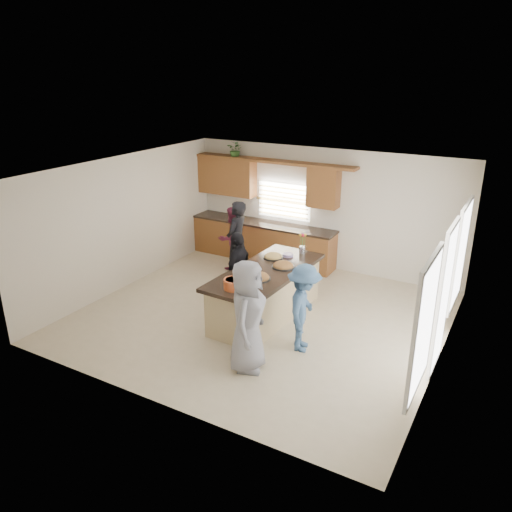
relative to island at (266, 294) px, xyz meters
The scene contains 18 objects.
floor 0.47m from the island, 134.88° to the right, with size 6.50×6.50×0.00m, color beige.
room_shell 1.45m from the island, 134.88° to the right, with size 6.52×6.02×2.81m.
back_cabinetry 3.11m from the island, 120.23° to the left, with size 4.08×0.66×2.46m.
right_wall_glazing 3.27m from the island, ahead, with size 0.06×4.00×2.25m.
island is the anchor object (origin of this frame).
platter_front 0.69m from the island, 79.25° to the right, with size 0.43×0.43×0.17m.
platter_mid 0.63m from the island, 52.13° to the left, with size 0.43×0.43×0.17m.
platter_back 0.82m from the island, 105.74° to the left, with size 0.39×0.39×0.16m.
salad_bowl 1.16m from the island, 94.57° to the right, with size 0.36×0.36×0.17m.
clear_cup 1.27m from the island, 82.23° to the right, with size 0.07×0.07×0.09m, color white.
plate_stack 1.00m from the island, 87.73° to the left, with size 0.21×0.21×0.05m, color #A588C6.
flower_vase 1.36m from the island, 79.27° to the left, with size 0.14×0.14×0.42m.
potted_plant 4.19m from the island, 130.20° to the left, with size 0.38×0.33×0.42m, color #3B702D.
woman_left_back 1.94m from the island, 138.11° to the left, with size 0.65×0.43×1.79m, color black.
woman_left_mid 2.58m from the island, 136.23° to the left, with size 0.73×0.57×1.49m, color maroon.
woman_left_front 0.71m from the island, behind, with size 0.92×0.38×1.58m, color black.
woman_right_back 1.36m from the island, 33.91° to the right, with size 0.98×0.56×1.52m, color #3C5D83.
woman_right_front 1.82m from the island, 70.88° to the right, with size 0.88×0.57×1.80m, color gray.
Camera 1 is at (4.10, -7.44, 4.45)m, focal length 35.00 mm.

